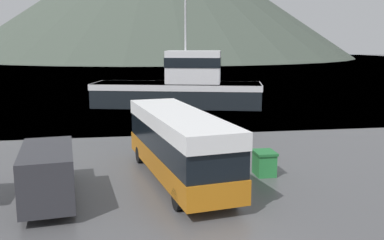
{
  "coord_description": "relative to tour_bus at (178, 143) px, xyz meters",
  "views": [
    {
      "loc": [
        -3.39,
        -11.62,
        6.62
      ],
      "look_at": [
        0.61,
        13.29,
        2.0
      ],
      "focal_mm": 40.0,
      "sensor_mm": 36.0,
      "label": 1
    }
  ],
  "objects": [
    {
      "name": "fishing_boat",
      "position": [
        3.35,
        23.97,
        0.22
      ],
      "size": [
        18.02,
        9.17,
        10.92
      ],
      "rotation": [
        0.0,
        0.0,
        1.32
      ],
      "color": "black",
      "rests_on": "water_surface"
    },
    {
      "name": "delivery_van",
      "position": [
        -5.73,
        -1.92,
        -0.59
      ],
      "size": [
        2.8,
        6.58,
        2.41
      ],
      "rotation": [
        0.0,
        0.0,
        0.13
      ],
      "color": "#2D2D33",
      "rests_on": "ground"
    },
    {
      "name": "storage_bin",
      "position": [
        4.37,
        0.09,
        -1.24
      ],
      "size": [
        1.03,
        1.28,
        1.23
      ],
      "color": "#287F3D",
      "rests_on": "ground"
    },
    {
      "name": "water_surface",
      "position": [
        0.87,
        130.2,
        -1.86
      ],
      "size": [
        240.0,
        240.0,
        0.0
      ],
      "primitive_type": "plane",
      "color": "#475B6B",
      "rests_on": "ground"
    },
    {
      "name": "tour_bus",
      "position": [
        0.0,
        0.0,
        0.0
      ],
      "size": [
        4.32,
        10.66,
        3.32
      ],
      "rotation": [
        0.0,
        0.0,
        0.17
      ],
      "color": "#B26614",
      "rests_on": "ground"
    }
  ]
}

